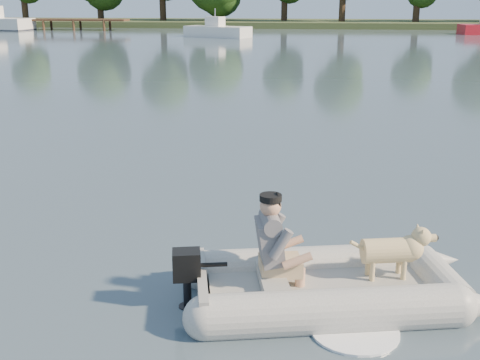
# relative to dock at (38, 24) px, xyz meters

# --- Properties ---
(water) EXTENTS (160.00, 160.00, 0.00)m
(water) POSITION_rel_dock_xyz_m (26.00, -52.00, -0.52)
(water) COLOR slate
(water) RESTS_ON ground
(shore_bank) EXTENTS (160.00, 12.00, 0.70)m
(shore_bank) POSITION_rel_dock_xyz_m (26.00, 10.00, -0.27)
(shore_bank) COLOR #47512D
(shore_bank) RESTS_ON water
(dock) EXTENTS (18.00, 2.00, 1.04)m
(dock) POSITION_rel_dock_xyz_m (0.00, 0.00, 0.00)
(dock) COLOR #4C331E
(dock) RESTS_ON water
(dinghy) EXTENTS (5.06, 4.11, 1.30)m
(dinghy) POSITION_rel_dock_xyz_m (27.05, -51.80, 0.03)
(dinghy) COLOR #969691
(dinghy) RESTS_ON water
(man) EXTENTS (0.79, 0.71, 1.01)m
(man) POSITION_rel_dock_xyz_m (26.40, -51.89, 0.21)
(man) COLOR slate
(man) RESTS_ON dinghy
(dog) EXTENTS (0.92, 0.49, 0.58)m
(dog) POSITION_rel_dock_xyz_m (27.64, -51.63, -0.03)
(dog) COLOR tan
(dog) RESTS_ON dinghy
(outboard_motor) EXTENTS (0.44, 0.35, 0.74)m
(outboard_motor) POSITION_rel_dock_xyz_m (25.53, -52.13, -0.23)
(outboard_motor) COLOR black
(outboard_motor) RESTS_ON dinghy
(motorboat) EXTENTS (5.89, 4.10, 2.33)m
(motorboat) POSITION_rel_dock_xyz_m (19.14, -8.77, 0.54)
(motorboat) COLOR white
(motorboat) RESTS_ON water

